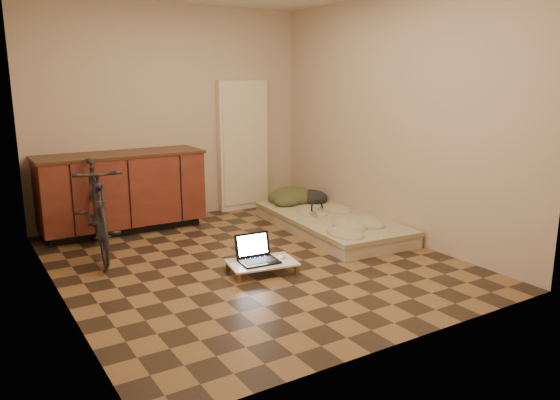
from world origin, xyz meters
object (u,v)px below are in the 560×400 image
bicycle (97,204)px  futon (331,223)px  lap_desk (262,263)px  laptop (257,256)px

bicycle → futon: (2.50, -0.55, -0.43)m
futon → bicycle: bearing=172.4°
lap_desk → laptop: 0.08m
bicycle → laptop: (1.10, -1.28, -0.37)m
laptop → futon: bearing=32.7°
futon → lap_desk: size_ratio=3.19×
bicycle → futon: bearing=-4.2°
bicycle → futon: size_ratio=0.75×
laptop → bicycle: bearing=135.6°
bicycle → laptop: bearing=-41.2°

